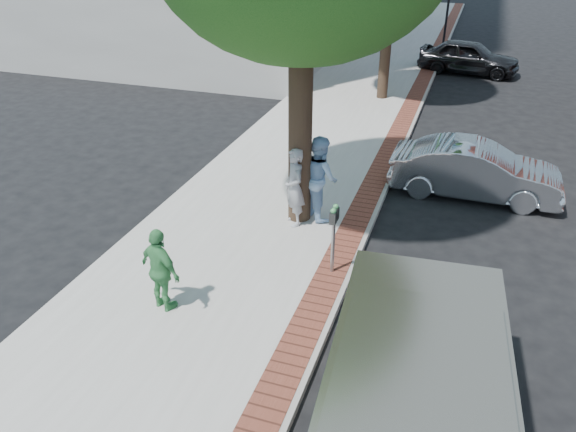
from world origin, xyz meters
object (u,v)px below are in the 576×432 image
at_px(person_green, 161,270).
at_px(sedan_silver, 475,171).
at_px(person_officer, 320,177).
at_px(bg_car, 469,57).
at_px(parking_meter, 334,226).
at_px(person_gray, 294,187).
at_px(van, 413,423).

relative_size(person_green, sedan_silver, 0.38).
xyz_separation_m(person_officer, bg_car, (2.57, 15.17, -0.40)).
xyz_separation_m(person_officer, person_green, (-1.67, -4.25, -0.18)).
distance_m(parking_meter, bg_car, 17.43).
height_order(sedan_silver, bg_car, bg_car).
bearing_deg(bg_car, parking_meter, -177.94).
bearing_deg(parking_meter, person_officer, 112.44).
bearing_deg(parking_meter, person_gray, 129.05).
relative_size(bg_car, van, 0.76).
bearing_deg(sedan_silver, person_gray, 129.89).
bearing_deg(sedan_silver, person_officer, 127.86).
relative_size(person_officer, person_green, 1.22).
bearing_deg(person_green, person_gray, -87.13).
bearing_deg(van, person_officer, 110.66).
bearing_deg(person_gray, person_green, -56.18).
relative_size(person_green, bg_car, 0.37).
distance_m(person_officer, van, 7.00).
height_order(sedan_silver, van, van).
bearing_deg(person_green, sedan_silver, -105.00).
bearing_deg(parking_meter, van, -63.65).
bearing_deg(sedan_silver, bg_car, 4.14).
xyz_separation_m(sedan_silver, van, (-0.41, -8.91, 0.43)).
xyz_separation_m(person_gray, person_officer, (0.43, 0.54, 0.07)).
bearing_deg(parking_meter, sedan_silver, 62.49).
bearing_deg(person_officer, bg_car, -52.29).
distance_m(parking_meter, sedan_silver, 5.38).
bearing_deg(person_green, bg_car, -80.85).
height_order(person_officer, person_green, person_officer).
xyz_separation_m(person_green, van, (4.63, -2.09, 0.16)).
bearing_deg(van, bg_car, 86.66).
distance_m(person_gray, person_green, 3.91).
bearing_deg(van, person_green, 151.36).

